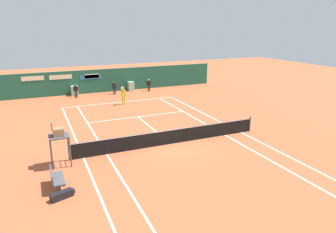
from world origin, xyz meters
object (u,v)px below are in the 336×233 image
(ball_kid_right_post, at_px, (149,84))
(equipment_bag, at_px, (64,194))
(player_bench, at_px, (56,177))
(ball_kid_centre_post, at_px, (76,90))
(tennis_ball_mid_court, at_px, (160,119))
(umpire_chair, at_px, (58,135))
(ball_kid_left_post, at_px, (114,87))
(tennis_ball_by_sideline, at_px, (121,110))
(player_on_baseline, at_px, (123,94))
(tennis_ball_near_service_line, at_px, (141,126))

(ball_kid_right_post, bearing_deg, equipment_bag, 70.30)
(ball_kid_right_post, bearing_deg, player_bench, 68.41)
(ball_kid_centre_post, bearing_deg, tennis_ball_mid_court, 125.88)
(umpire_chair, bearing_deg, ball_kid_left_post, 156.45)
(equipment_bag, distance_m, ball_kid_left_post, 20.44)
(player_bench, height_order, tennis_ball_mid_court, player_bench)
(player_bench, height_order, ball_kid_right_post, ball_kid_right_post)
(ball_kid_left_post, xyz_separation_m, tennis_ball_by_sideline, (-1.09, -6.37, -0.75))
(tennis_ball_mid_court, bearing_deg, umpire_chair, -145.42)
(tennis_ball_mid_court, bearing_deg, player_on_baseline, 102.38)
(tennis_ball_mid_court, distance_m, tennis_ball_by_sideline, 4.47)
(ball_kid_left_post, height_order, tennis_ball_near_service_line, ball_kid_left_post)
(equipment_bag, bearing_deg, tennis_ball_near_service_line, 51.71)
(player_on_baseline, xyz_separation_m, ball_kid_centre_post, (-3.65, 4.56, -0.15))
(player_bench, bearing_deg, umpire_chair, 169.84)
(umpire_chair, relative_size, tennis_ball_near_service_line, 35.99)
(equipment_bag, bearing_deg, player_bench, 101.40)
(ball_kid_centre_post, distance_m, tennis_ball_mid_court, 11.47)
(player_on_baseline, xyz_separation_m, tennis_ball_near_service_line, (-0.63, -6.82, -0.92))
(umpire_chair, relative_size, ball_kid_centre_post, 1.76)
(player_on_baseline, relative_size, ball_kid_left_post, 1.33)
(player_bench, height_order, ball_kid_centre_post, ball_kid_centre_post)
(tennis_ball_mid_court, relative_size, tennis_ball_by_sideline, 1.00)
(tennis_ball_mid_court, distance_m, tennis_ball_near_service_line, 2.17)
(umpire_chair, relative_size, ball_kid_left_post, 1.80)
(tennis_ball_by_sideline, bearing_deg, player_bench, -117.81)
(tennis_ball_by_sideline, bearing_deg, tennis_ball_near_service_line, -88.20)
(player_on_baseline, distance_m, tennis_ball_by_sideline, 2.18)
(player_bench, relative_size, player_on_baseline, 0.81)
(ball_kid_centre_post, bearing_deg, ball_kid_left_post, -169.56)
(umpire_chair, bearing_deg, player_on_baseline, 149.58)
(equipment_bag, xyz_separation_m, tennis_ball_by_sideline, (5.99, 12.80, -0.13))
(umpire_chair, xyz_separation_m, player_on_baseline, (6.56, 11.17, -0.70))
(umpire_chair, height_order, player_on_baseline, umpire_chair)
(player_bench, bearing_deg, equipment_bag, 11.40)
(player_bench, xyz_separation_m, equipment_bag, (0.21, -1.05, -0.35))
(equipment_bag, xyz_separation_m, ball_kid_centre_post, (3.13, 19.16, 0.64))
(umpire_chair, xyz_separation_m, equipment_bag, (-0.22, -3.44, -1.49))
(tennis_ball_near_service_line, bearing_deg, ball_kid_centre_post, 104.85)
(ball_kid_centre_post, relative_size, tennis_ball_near_service_line, 20.41)
(player_bench, xyz_separation_m, ball_kid_left_post, (7.28, 18.12, 0.27))
(player_on_baseline, height_order, ball_kid_left_post, player_on_baseline)
(umpire_chair, height_order, player_bench, umpire_chair)
(equipment_bag, distance_m, tennis_ball_near_service_line, 9.92)
(tennis_ball_mid_court, xyz_separation_m, tennis_ball_by_sideline, (-2.06, 3.97, 0.00))
(tennis_ball_mid_court, height_order, tennis_ball_by_sideline, same)
(ball_kid_left_post, relative_size, ball_kid_right_post, 1.00)
(ball_kid_centre_post, bearing_deg, equipment_bag, 91.17)
(ball_kid_left_post, bearing_deg, tennis_ball_mid_court, 89.29)
(umpire_chair, bearing_deg, ball_kid_centre_post, 169.52)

